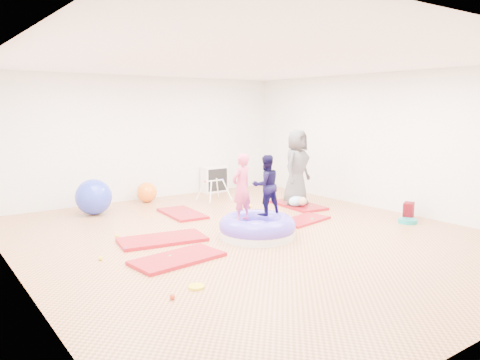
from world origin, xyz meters
TOP-DOWN VIEW (x-y plane):
  - room at (0.00, 0.00)m, footprint 7.01×8.01m
  - gym_mat_front_left at (-1.56, -0.39)m, footprint 1.33×0.77m
  - gym_mat_mid_left at (-1.31, 0.59)m, footprint 1.44×0.89m
  - gym_mat_center_back at (-0.16, 2.04)m, footprint 0.70×1.26m
  - gym_mat_right at (1.42, 0.24)m, footprint 1.14×0.72m
  - gym_mat_rear_right at (2.24, 1.28)m, footprint 0.76×1.34m
  - inflatable_cushion at (0.05, -0.11)m, footprint 1.25×1.25m
  - child_pink at (-0.24, -0.07)m, footprint 0.44×0.35m
  - child_navy at (0.33, 0.02)m, footprint 0.55×0.46m
  - adult_caregiver at (2.19, 1.29)m, footprint 0.90×0.73m
  - infant at (2.05, 1.09)m, footprint 0.38×0.39m
  - ball_pit_balls at (-0.55, 0.54)m, footprint 4.86×3.52m
  - exercise_ball_blue at (-1.56, 3.07)m, footprint 0.71×0.71m
  - exercise_ball_orange at (-0.19, 3.60)m, footprint 0.45×0.45m
  - infant_play_gym at (1.10, 2.83)m, footprint 0.63×0.59m
  - cube_shelf at (1.73, 3.79)m, footprint 0.64×0.32m
  - balance_disc at (2.88, -0.97)m, footprint 0.34×0.34m
  - backpack at (3.10, -0.83)m, footprint 0.33×0.29m
  - yellow_toy at (-1.86, -1.41)m, footprint 0.20×0.20m

SIDE VIEW (x-z plane):
  - yellow_toy at x=-1.86m, z-range 0.00..0.03m
  - gym_mat_right at x=1.42m, z-range 0.00..0.04m
  - gym_mat_center_back at x=-0.16m, z-range 0.00..0.05m
  - gym_mat_front_left at x=-1.56m, z-range 0.00..0.05m
  - gym_mat_rear_right at x=2.24m, z-range 0.00..0.05m
  - gym_mat_mid_left at x=-1.31m, z-range 0.00..0.06m
  - ball_pit_balls at x=-0.55m, z-range 0.00..0.06m
  - balance_disc at x=2.88m, z-range 0.00..0.08m
  - inflatable_cushion at x=0.05m, z-range -0.04..0.35m
  - backpack at x=3.10m, z-range 0.00..0.33m
  - infant at x=2.05m, z-range 0.06..0.28m
  - exercise_ball_orange at x=-0.19m, z-range 0.00..0.45m
  - infant_play_gym at x=1.10m, z-range 0.08..0.56m
  - cube_shelf at x=1.73m, z-range 0.00..0.64m
  - exercise_ball_blue at x=-1.56m, z-range 0.00..0.71m
  - adult_caregiver at x=2.19m, z-range 0.05..1.64m
  - child_navy at x=0.33m, z-range 0.36..1.38m
  - child_pink at x=-0.24m, z-range 0.36..1.44m
  - room at x=0.00m, z-range 0.00..2.80m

